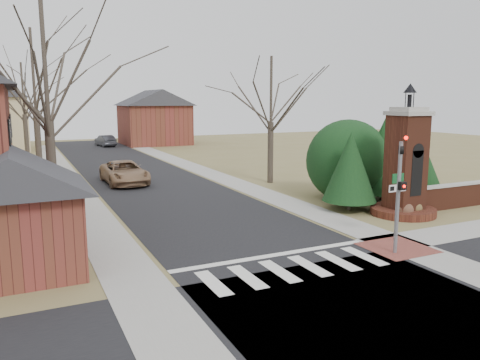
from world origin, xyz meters
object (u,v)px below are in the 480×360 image
pickup_truck (124,172)px  distant_car (105,141)px  traffic_signal_pole (399,186)px  sign_post (397,193)px  brick_gate_monument (405,172)px

pickup_truck → distant_car: (3.36, 27.72, -0.08)m
traffic_signal_pole → sign_post: 2.02m
distant_car → brick_gate_monument: bearing=90.7°
sign_post → brick_gate_monument: 4.55m
sign_post → distant_car: sign_post is taller
brick_gate_monument → distant_car: 43.31m
sign_post → distant_car: (-3.99, 45.65, -1.25)m
sign_post → pickup_truck: sign_post is taller
traffic_signal_pole → sign_post: size_ratio=1.64×
brick_gate_monument → pickup_truck: brick_gate_monument is taller
sign_post → pickup_truck: 19.42m
traffic_signal_pole → pickup_truck: (-6.06, 19.35, -1.81)m
traffic_signal_pole → pickup_truck: bearing=107.4°
sign_post → pickup_truck: (-7.36, 17.93, -1.17)m
pickup_truck → brick_gate_monument: bearing=-54.9°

